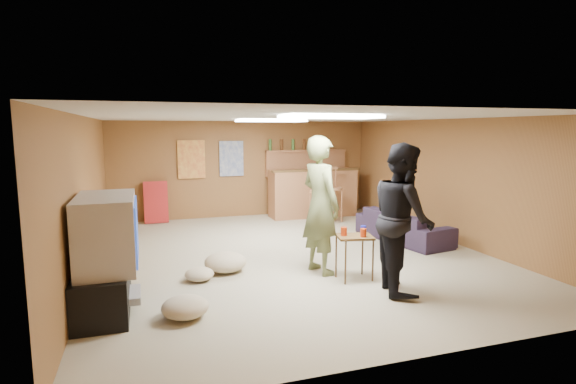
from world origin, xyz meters
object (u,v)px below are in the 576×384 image
object	(u,v)px
person_olive	(320,205)
person_black	(403,218)
tv_body	(107,232)
tray_table	(354,258)
sofa	(403,226)
bar_counter	(313,193)

from	to	relation	value
person_olive	person_black	bearing A→B (deg)	-160.18
tv_body	tray_table	size ratio (longest dim) A/B	1.82
person_olive	tray_table	bearing A→B (deg)	-159.10
tv_body	person_olive	world-z (taller)	person_olive
tv_body	sofa	distance (m)	5.22
bar_counter	person_black	distance (m)	4.97
person_olive	sofa	world-z (taller)	person_olive
bar_counter	person_olive	distance (m)	4.17
tray_table	person_olive	bearing A→B (deg)	125.99
person_olive	tv_body	bearing A→B (deg)	86.10
person_olive	bar_counter	bearing A→B (deg)	-34.81
tv_body	sofa	bearing A→B (deg)	19.83
person_black	tv_body	bearing A→B (deg)	97.96
person_olive	sofa	bearing A→B (deg)	-75.33
tv_body	person_olive	size ratio (longest dim) A/B	0.57
sofa	bar_counter	bearing A→B (deg)	5.20
tv_body	person_black	bearing A→B (deg)	-7.46
bar_counter	sofa	size ratio (longest dim) A/B	1.06
person_olive	sofa	distance (m)	2.54
tray_table	tv_body	bearing A→B (deg)	-178.07
bar_counter	tray_table	bearing A→B (deg)	-103.94
tray_table	bar_counter	bearing A→B (deg)	76.06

